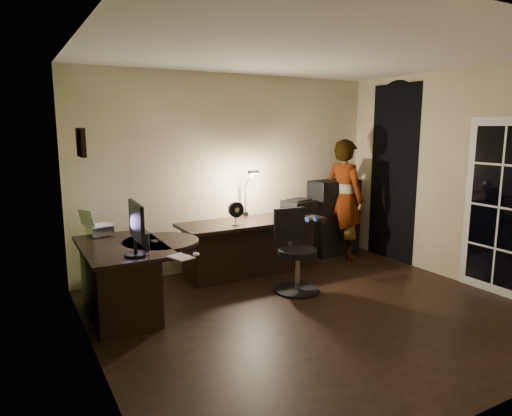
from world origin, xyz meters
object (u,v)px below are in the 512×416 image
desk_right (252,247)px  cabinet (333,217)px  desk_left (124,280)px  person (345,199)px  office_chair (297,252)px  monitor (135,236)px

desk_right → cabinet: (1.62, 0.28, 0.21)m
desk_right → desk_left: bearing=-163.7°
desk_right → person: (1.63, 0.05, 0.53)m
office_chair → desk_right: bearing=106.6°
desk_left → person: bearing=10.3°
desk_right → cabinet: bearing=9.2°
cabinet → monitor: bearing=-162.9°
desk_left → person: person is taller
person → desk_right: bearing=82.3°
desk_right → person: size_ratio=1.10×
monitor → cabinet: bearing=23.9°
desk_right → office_chair: bearing=-80.7°
desk_left → monitor: (0.02, -0.46, 0.58)m
desk_left → monitor: 0.74m
desk_left → monitor: size_ratio=2.40×
monitor → person: (3.46, 1.08, -0.06)m
desk_left → office_chair: bearing=-8.3°
monitor → desk_left: bearing=95.7°
desk_right → person: person is taller
office_chair → desk_left: bearing=178.0°
office_chair → person: (1.48, 0.92, 0.40)m
cabinet → person: (0.02, -0.23, 0.32)m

